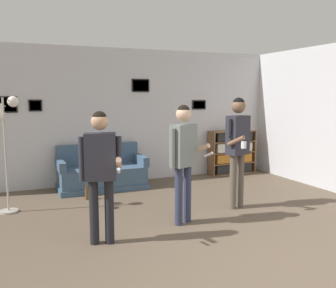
{
  "coord_description": "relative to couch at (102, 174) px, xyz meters",
  "views": [
    {
      "loc": [
        -2.35,
        -2.66,
        1.77
      ],
      "look_at": [
        -0.24,
        2.34,
        1.06
      ],
      "focal_mm": 40.0,
      "sensor_mm": 36.0,
      "label": 1
    }
  ],
  "objects": [
    {
      "name": "bottle_on_floor",
      "position": [
        -0.42,
        -0.69,
        -0.17
      ],
      "size": [
        0.06,
        0.06,
        0.29
      ],
      "color": "brown",
      "rests_on": "ground_plane"
    },
    {
      "name": "wall_back",
      "position": [
        0.8,
        0.42,
        1.07
      ],
      "size": [
        8.51,
        0.08,
        2.7
      ],
      "color": "silver",
      "rests_on": "ground_plane"
    },
    {
      "name": "person_player_foreground_center",
      "position": [
        0.59,
        -2.4,
        0.73
      ],
      "size": [
        0.58,
        0.39,
        1.64
      ],
      "color": "#2D334C",
      "rests_on": "ground_plane"
    },
    {
      "name": "floor_lamp",
      "position": [
        -1.65,
        -0.92,
        1.02
      ],
      "size": [
        0.37,
        0.41,
        1.76
      ],
      "color": "#ADA89E",
      "rests_on": "ground_plane"
    },
    {
      "name": "bookshelf",
      "position": [
        3.04,
        0.2,
        0.21
      ],
      "size": [
        1.09,
        0.3,
        0.98
      ],
      "color": "brown",
      "rests_on": "ground_plane"
    },
    {
      "name": "person_watcher_holding_cup",
      "position": [
        1.68,
        -2.06,
        0.79
      ],
      "size": [
        0.48,
        0.52,
        1.74
      ],
      "color": "brown",
      "rests_on": "ground_plane"
    },
    {
      "name": "person_player_foreground_left",
      "position": [
        -0.61,
        -2.67,
        0.69
      ],
      "size": [
        0.48,
        0.53,
        1.59
      ],
      "color": "black",
      "rests_on": "ground_plane"
    },
    {
      "name": "couch",
      "position": [
        0.0,
        0.0,
        0.0
      ],
      "size": [
        1.65,
        0.8,
        0.82
      ],
      "color": "#3D5670",
      "rests_on": "ground_plane"
    },
    {
      "name": "ground_plane",
      "position": [
        0.8,
        -4.29,
        -0.28
      ],
      "size": [
        20.0,
        20.0,
        0.0
      ],
      "primitive_type": "plane",
      "color": "brown"
    }
  ]
}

